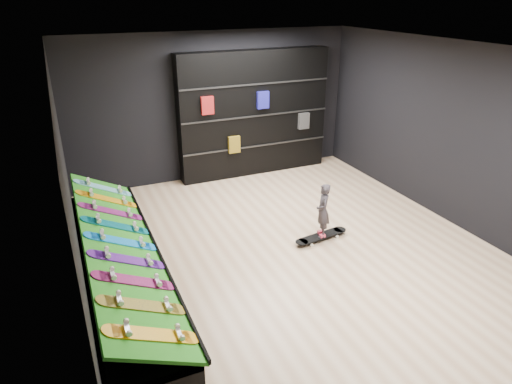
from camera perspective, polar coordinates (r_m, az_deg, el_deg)
name	(u,v)px	position (r m, az deg, el deg)	size (l,w,h in m)	color
floor	(291,250)	(7.18, 4.34, -7.26)	(6.00, 7.00, 0.01)	beige
ceiling	(298,50)	(6.18, 5.23, 17.27)	(6.00, 7.00, 0.01)	white
wall_back	(214,107)	(9.62, -5.28, 10.57)	(6.00, 0.02, 3.00)	black
wall_front	(505,299)	(4.14, 28.66, -11.64)	(6.00, 0.02, 3.00)	black
wall_left	(69,194)	(5.82, -22.29, -0.25)	(0.02, 7.00, 3.00)	black
wall_right	(453,135)	(8.33, 23.39, 6.58)	(0.02, 7.00, 3.00)	black
display_rack	(121,274)	(6.41, -16.51, -9.83)	(0.90, 4.50, 0.50)	black
turf_ramp	(121,243)	(6.18, -16.55, -6.17)	(1.00, 4.50, 0.04)	#1A6F11
back_shelving	(254,114)	(9.79, -0.26, 9.75)	(3.27, 0.38, 2.62)	black
floor_skateboard	(321,237)	(7.48, 8.14, -5.65)	(0.98, 0.22, 0.09)	black
child	(322,220)	(7.33, 8.28, -3.53)	(0.20, 0.14, 0.53)	black
display_board_0	(153,334)	(4.60, -12.79, -16.97)	(0.98, 0.22, 0.09)	yellow
display_board_1	(143,305)	(4.97, -13.95, -13.57)	(0.98, 0.22, 0.09)	yellow
display_board_2	(135,281)	(5.36, -14.93, -10.65)	(0.98, 0.22, 0.09)	#E5198C
display_board_3	(128,260)	(5.76, -15.76, -8.13)	(0.98, 0.22, 0.09)	purple
display_board_4	(121,241)	(6.17, -16.47, -5.93)	(0.98, 0.22, 0.09)	blue
display_board_5	(116,225)	(6.59, -17.08, -4.02)	(0.98, 0.22, 0.09)	#0C8C99
display_board_6	(111,211)	(7.01, -17.62, -2.33)	(0.98, 0.22, 0.09)	#2626BF
display_board_7	(107,199)	(7.44, -18.10, -0.83)	(0.98, 0.22, 0.09)	orange
display_board_8	(104,188)	(7.88, -18.52, 0.49)	(0.98, 0.22, 0.09)	#0CB2E5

